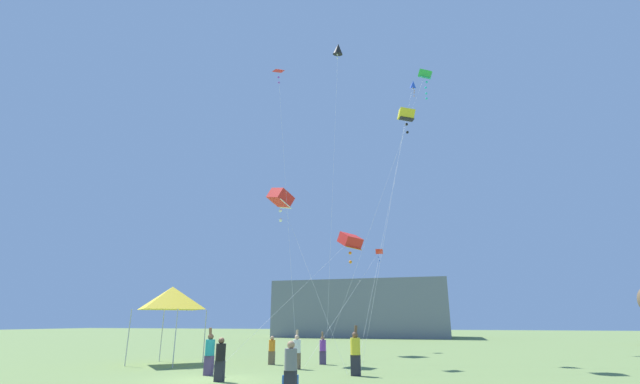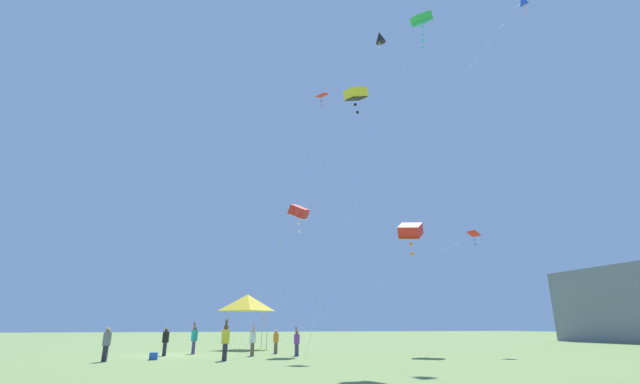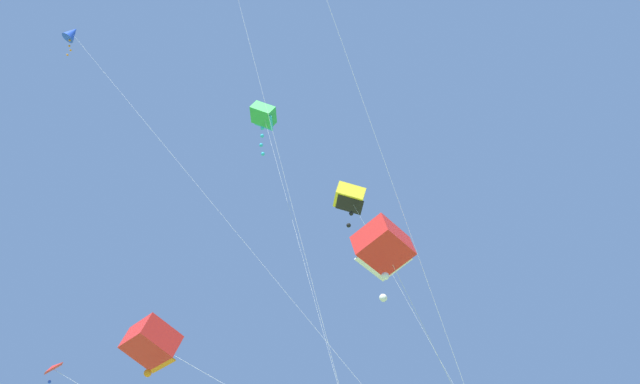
{
  "view_description": "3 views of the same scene",
  "coord_description": "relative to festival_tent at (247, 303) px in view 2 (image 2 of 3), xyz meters",
  "views": [
    {
      "loc": [
        9.3,
        -16.4,
        2.25
      ],
      "look_at": [
        1.75,
        9.61,
        10.45
      ],
      "focal_mm": 24.0,
      "sensor_mm": 36.0,
      "label": 1
    },
    {
      "loc": [
        29.6,
        1.64,
        1.74
      ],
      "look_at": [
        6.19,
        7.97,
        9.35
      ],
      "focal_mm": 24.0,
      "sensor_mm": 36.0,
      "label": 2
    },
    {
      "loc": [
        -18.52,
        7.15,
        2.37
      ],
      "look_at": [
        1.81,
        10.23,
        12.77
      ],
      "focal_mm": 40.0,
      "sensor_mm": 36.0,
      "label": 3
    }
  ],
  "objects": [
    {
      "name": "ground_plane",
      "position": [
        5.74,
        -5.21,
        -3.5
      ],
      "size": [
        220.0,
        220.0,
        0.0
      ],
      "primitive_type": "plane",
      "color": "olive"
    },
    {
      "name": "tree_far_centre",
      "position": [
        -7.74,
        47.56,
        1.89
      ],
      "size": [
        3.76,
        3.76,
        7.59
      ],
      "color": "brown",
      "rests_on": "ground"
    },
    {
      "name": "festival_tent",
      "position": [
        0.0,
        0.0,
        0.0
      ],
      "size": [
        3.19,
        3.19,
        4.14
      ],
      "color": "#B7B7BC",
      "rests_on": "ground"
    },
    {
      "name": "cooler_box",
      "position": [
        9.34,
        -5.8,
        -3.31
      ],
      "size": [
        0.5,
        0.41,
        0.37
      ],
      "primitive_type": "cube",
      "color": "blue",
      "rests_on": "ground"
    },
    {
      "name": "person_grey_shirt",
      "position": [
        10.16,
        -8.07,
        -2.61
      ],
      "size": [
        0.39,
        0.39,
        1.65
      ],
      "rotation": [
        0.0,
        0.0,
        4.97
      ],
      "color": "#282833",
      "rests_on": "ground"
    },
    {
      "name": "person_teal_shirt",
      "position": [
        4.84,
        -3.81,
        -2.54
      ],
      "size": [
        0.41,
        0.41,
        1.98
      ],
      "rotation": [
        0.0,
        0.0,
        3.72
      ],
      "color": "#473860",
      "rests_on": "ground"
    },
    {
      "name": "person_white_shirt",
      "position": [
        7.67,
        -0.34,
        -2.61
      ],
      "size": [
        0.38,
        0.38,
        1.84
      ],
      "rotation": [
        0.0,
        0.0,
        1.38
      ],
      "color": "brown",
      "rests_on": "ground"
    },
    {
      "name": "person_orange_shirt",
      "position": [
        5.62,
        1.44,
        -2.71
      ],
      "size": [
        0.35,
        0.35,
        1.47
      ],
      "rotation": [
        0.0,
        0.0,
        3.17
      ],
      "color": "brown",
      "rests_on": "ground"
    },
    {
      "name": "person_yellow_shirt",
      "position": [
        11.0,
        -2.17,
        -2.49
      ],
      "size": [
        0.43,
        0.43,
        2.08
      ],
      "rotation": [
        0.0,
        0.0,
        6.04
      ],
      "color": "#282833",
      "rests_on": "ground"
    },
    {
      "name": "person_purple_shirt",
      "position": [
        8.27,
        2.28,
        -2.68
      ],
      "size": [
        0.35,
        0.35,
        1.69
      ],
      "rotation": [
        0.0,
        0.0,
        5.14
      ],
      "color": "#473860",
      "rests_on": "ground"
    },
    {
      "name": "person_black_shirt",
      "position": [
        6.29,
        -5.48,
        -2.62
      ],
      "size": [
        0.39,
        0.39,
        1.63
      ],
      "rotation": [
        0.0,
        0.0,
        0.7
      ],
      "color": "#282833",
      "rests_on": "ground"
    },
    {
      "name": "kite_yellow_box_0",
      "position": [
        13.39,
        4.67,
        11.88
      ],
      "size": [
        2.85,
        7.64,
        15.97
      ],
      "color": "silver",
      "rests_on": "ground"
    },
    {
      "name": "kite_red_delta_1",
      "position": [
        9.75,
        14.36,
        4.31
      ],
      "size": [
        2.17,
        15.42,
        8.23
      ],
      "color": "silver",
      "rests_on": "ground"
    },
    {
      "name": "kite_red_box_2",
      "position": [
        8.17,
        10.47,
        4.69
      ],
      "size": [
        4.22,
        15.44,
        8.96
      ],
      "color": "silver",
      "rests_on": "ground"
    },
    {
      "name": "kite_black_diamond_3",
      "position": [
        7.75,
        9.04,
        21.05
      ],
      "size": [
        1.29,
        6.87,
        25.15
      ],
      "color": "silver",
      "rests_on": "ground"
    },
    {
      "name": "kite_red_delta_4",
      "position": [
        3.98,
        5.03,
        17.08
      ],
      "size": [
        4.32,
        6.37,
        21.01
      ],
      "color": "silver",
      "rests_on": "ground"
    },
    {
      "name": "kite_blue_diamond_5",
      "position": [
        13.4,
        18.48,
        22.09
      ],
      "size": [
        2.96,
        20.73,
        26.17
      ],
      "color": "silver",
      "rests_on": "ground"
    },
    {
      "name": "kite_green_box_6",
      "position": [
        14.77,
        8.81,
        17.18
      ],
      "size": [
        7.26,
        6.71,
        21.42
      ],
      "color": "silver",
      "rests_on": "ground"
    },
    {
      "name": "kite_red_box_7",
      "position": [
        5.29,
        2.93,
        6.29
      ],
      "size": [
        6.17,
        5.51,
        10.55
      ],
      "color": "silver",
      "rests_on": "ground"
    }
  ]
}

